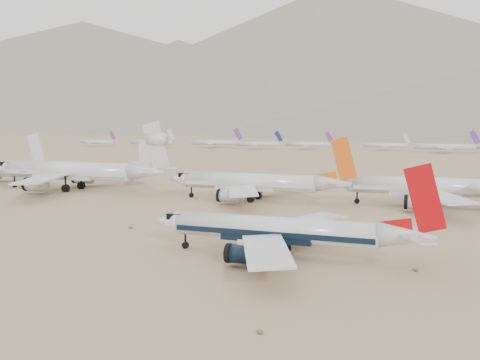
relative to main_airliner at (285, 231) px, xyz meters
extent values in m
plane|color=olive|center=(-4.80, -2.72, -4.25)|extent=(7000.00, 7000.00, 0.00)
cylinder|color=silver|center=(-1.98, 0.00, 0.19)|extent=(32.63, 3.86, 3.86)
cube|color=black|center=(-1.98, 0.00, -0.29)|extent=(31.98, 3.92, 0.87)
sphere|color=silver|center=(-18.29, 0.00, 0.19)|extent=(3.86, 3.86, 3.86)
cube|color=black|center=(-18.87, 0.00, 1.25)|extent=(2.70, 2.51, 0.96)
cone|color=silver|center=(18.19, 0.00, 0.48)|extent=(8.16, 3.86, 3.86)
cube|color=silver|center=(0.54, -11.45, -0.49)|extent=(12.60, 19.86, 0.60)
cube|color=silver|center=(19.78, -3.75, 0.96)|extent=(5.18, 6.77, 0.23)
cylinder|color=black|center=(-3.79, -8.02, -2.23)|extent=(4.53, 2.78, 2.78)
cube|color=silver|center=(0.54, 11.45, -0.49)|extent=(12.60, 19.86, 0.60)
cube|color=silver|center=(19.78, 3.75, 0.96)|extent=(5.18, 6.77, 0.23)
cylinder|color=black|center=(-3.79, 8.02, -2.23)|extent=(4.53, 2.78, 2.78)
cube|color=#B8070D|center=(20.46, 0.00, 6.11)|extent=(6.18, 0.31, 10.19)
cylinder|color=black|center=(-17.33, 0.00, -3.67)|extent=(1.16, 0.48, 1.16)
cylinder|color=black|center=(-0.62, -2.70, -3.44)|extent=(1.62, 0.96, 1.62)
cylinder|color=black|center=(-0.62, 2.70, -3.44)|extent=(1.62, 0.96, 1.62)
cylinder|color=silver|center=(20.25, 61.35, 1.05)|extent=(37.91, 4.61, 4.61)
cube|color=silver|center=(20.25, 61.35, 0.47)|extent=(37.15, 4.68, 1.04)
sphere|color=silver|center=(1.30, 61.35, 1.05)|extent=(4.61, 4.61, 4.61)
cube|color=black|center=(0.61, 61.35, 2.32)|extent=(3.22, 2.99, 1.15)
cube|color=silver|center=(23.18, 47.99, 0.24)|extent=(14.64, 23.07, 0.71)
cylinder|color=silver|center=(18.15, 51.97, -1.83)|extent=(5.26, 3.32, 3.32)
cube|color=silver|center=(23.18, 74.71, 0.24)|extent=(14.64, 23.07, 0.71)
cylinder|color=silver|center=(18.15, 70.73, -1.83)|extent=(5.26, 3.32, 3.32)
cylinder|color=black|center=(2.45, 61.35, -3.56)|extent=(1.38, 0.58, 1.38)
cylinder|color=black|center=(21.83, 58.13, -3.28)|extent=(1.93, 1.15, 1.93)
cylinder|color=black|center=(21.83, 64.57, -3.28)|extent=(1.93, 1.15, 1.93)
cylinder|color=silver|center=(-25.95, 56.78, 0.97)|extent=(37.11, 4.54, 4.54)
cube|color=silver|center=(-25.95, 56.78, 0.40)|extent=(36.37, 4.60, 1.02)
sphere|color=silver|center=(-44.50, 56.78, 0.97)|extent=(4.54, 4.54, 4.54)
cube|color=black|center=(-45.18, 56.78, 2.22)|extent=(3.17, 2.95, 1.13)
cone|color=silver|center=(-3.01, 56.78, 1.31)|extent=(9.28, 4.54, 4.54)
cube|color=silver|center=(-23.08, 43.69, 0.18)|extent=(14.33, 22.58, 0.70)
cube|color=silver|center=(-1.21, 52.49, 1.88)|extent=(5.89, 7.70, 0.27)
cylinder|color=silver|center=(-28.01, 47.58, -1.87)|extent=(5.15, 3.27, 3.27)
cube|color=silver|center=(-23.08, 69.87, 0.18)|extent=(14.33, 22.58, 0.70)
cube|color=silver|center=(-1.21, 61.07, 1.88)|extent=(5.89, 7.70, 0.27)
cylinder|color=silver|center=(-28.01, 65.97, -1.87)|extent=(5.15, 3.27, 3.27)
cube|color=#E85B16|center=(-0.43, 56.78, 7.74)|extent=(7.03, 0.36, 11.59)
cylinder|color=black|center=(-43.37, 56.78, -3.57)|extent=(1.36, 0.57, 1.36)
cylinder|color=black|center=(-24.40, 53.60, -3.29)|extent=(1.90, 1.13, 1.90)
cylinder|color=black|center=(-24.40, 59.95, -3.29)|extent=(1.90, 1.13, 1.90)
cylinder|color=silver|center=(-86.83, 58.33, 2.06)|extent=(45.78, 5.48, 5.48)
cube|color=silver|center=(-86.83, 58.33, 1.37)|extent=(44.87, 5.56, 1.23)
sphere|color=silver|center=(-109.72, 58.33, 2.06)|extent=(5.48, 5.48, 5.48)
cube|color=black|center=(-110.55, 58.33, 3.56)|extent=(3.84, 3.56, 1.37)
cone|color=silver|center=(-58.54, 58.33, 2.47)|extent=(11.45, 5.48, 5.48)
cube|color=silver|center=(-83.30, 42.23, 1.10)|extent=(17.68, 27.86, 0.85)
cube|color=silver|center=(-56.31, 53.05, 3.15)|extent=(7.27, 9.50, 0.33)
cylinder|color=silver|center=(-89.38, 47.04, -1.37)|extent=(6.36, 3.95, 3.95)
cube|color=silver|center=(-83.30, 74.42, 1.10)|extent=(17.68, 27.86, 0.85)
cube|color=silver|center=(-56.31, 63.60, 3.15)|extent=(7.27, 9.50, 0.33)
cylinder|color=silver|center=(-89.38, 69.62, -1.37)|extent=(6.36, 3.95, 3.95)
cube|color=silver|center=(-55.36, 58.33, 10.38)|extent=(8.68, 0.44, 14.30)
cylinder|color=silver|center=(-55.04, 58.33, 12.14)|extent=(5.72, 3.55, 3.55)
cylinder|color=black|center=(-108.35, 58.33, -3.42)|extent=(1.64, 0.69, 1.64)
cylinder|color=black|center=(-84.93, 54.49, -3.10)|extent=(2.30, 1.37, 2.30)
cylinder|color=black|center=(-84.93, 62.17, -3.10)|extent=(2.30, 1.37, 2.30)
cone|color=silver|center=(-104.76, 62.14, 1.36)|extent=(9.31, 4.58, 4.58)
cube|color=silver|center=(-102.95, 57.83, 1.93)|extent=(5.91, 7.73, 0.27)
cube|color=silver|center=(-124.90, 75.28, 0.21)|extent=(14.38, 22.67, 0.70)
cube|color=silver|center=(-102.95, 66.44, 1.93)|extent=(5.91, 7.73, 0.27)
cube|color=silver|center=(-102.17, 62.14, 7.82)|extent=(7.06, 0.37, 11.63)
cylinder|color=silver|center=(-274.41, 338.67, -0.08)|extent=(35.71, 3.53, 3.53)
cube|color=#6F3596|center=(-257.61, 338.67, 5.88)|extent=(7.11, 0.35, 8.96)
cube|color=silver|center=(-274.41, 329.43, -0.61)|extent=(9.41, 16.44, 0.35)
cube|color=silver|center=(-274.41, 347.91, -0.61)|extent=(9.41, 16.44, 0.35)
cylinder|color=silver|center=(-217.23, 338.61, 0.21)|extent=(41.61, 4.11, 4.11)
cube|color=silver|center=(-197.65, 338.61, 7.16)|extent=(8.29, 0.41, 10.44)
cube|color=silver|center=(-217.23, 327.85, -0.41)|extent=(10.96, 19.15, 0.41)
cube|color=silver|center=(-217.23, 349.38, -0.41)|extent=(10.96, 19.15, 0.41)
cylinder|color=silver|center=(-159.74, 348.87, 0.34)|extent=(44.35, 4.38, 4.38)
cube|color=#6F3596|center=(-138.87, 348.87, 7.75)|extent=(8.83, 0.44, 11.12)
cube|color=silver|center=(-159.74, 337.39, -0.31)|extent=(11.68, 20.42, 0.44)
cube|color=silver|center=(-159.74, 360.35, -0.31)|extent=(11.68, 20.42, 0.44)
cylinder|color=silver|center=(-117.36, 338.10, 0.01)|extent=(37.59, 3.72, 3.72)
cube|color=navy|center=(-99.67, 338.10, 6.29)|extent=(7.49, 0.37, 9.43)
cube|color=silver|center=(-117.36, 328.37, -0.55)|extent=(9.90, 17.31, 0.37)
cube|color=silver|center=(-117.36, 347.83, -0.55)|extent=(9.90, 17.31, 0.37)
cylinder|color=silver|center=(-77.64, 347.42, -0.04)|extent=(36.58, 3.61, 3.61)
cube|color=#6F3596|center=(-60.43, 347.42, 6.07)|extent=(7.28, 0.36, 9.17)
cube|color=silver|center=(-77.64, 337.95, -0.58)|extent=(9.64, 16.84, 0.36)
cube|color=silver|center=(-77.64, 356.88, -0.58)|extent=(9.64, 16.84, 0.36)
cylinder|color=silver|center=(-16.87, 353.79, -0.22)|extent=(32.94, 3.25, 3.25)
cube|color=silver|center=(-1.37, 353.79, 5.28)|extent=(6.56, 0.33, 8.26)
cube|color=silver|center=(-16.87, 345.26, -0.71)|extent=(8.68, 15.16, 0.33)
cube|color=silver|center=(-16.87, 362.31, -0.71)|extent=(8.68, 15.16, 0.33)
cylinder|color=silver|center=(25.95, 329.34, 0.22)|extent=(41.90, 4.14, 4.14)
cube|color=#6F3596|center=(45.67, 329.34, 7.22)|extent=(8.35, 0.41, 10.51)
cube|color=silver|center=(25.95, 318.50, -0.40)|extent=(11.04, 19.29, 0.41)
cube|color=silver|center=(25.95, 340.19, -0.40)|extent=(11.04, 19.29, 0.41)
cone|color=slate|center=(-1304.80, 1717.28, 205.75)|extent=(3024.00, 3024.00, 420.00)
cone|color=slate|center=(-804.80, 1557.28, 145.75)|extent=(1800.00, 1800.00, 300.00)
cone|color=slate|center=(-304.80, 1687.28, 230.75)|extent=(2444.00, 2444.00, 470.00)
cone|color=slate|center=(-704.80, 1097.28, 43.25)|extent=(855.00, 855.00, 95.00)
ellipsoid|color=brown|center=(-35.20, 11.68, -3.95)|extent=(0.98, 0.98, 0.54)
ellipsoid|color=brown|center=(5.90, -30.42, -4.04)|extent=(0.70, 0.70, 0.39)
ellipsoid|color=brown|center=(19.60, -1.12, -3.99)|extent=(0.84, 0.84, 0.46)
camera|label=1|loc=(21.95, -79.42, 16.68)|focal=40.00mm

